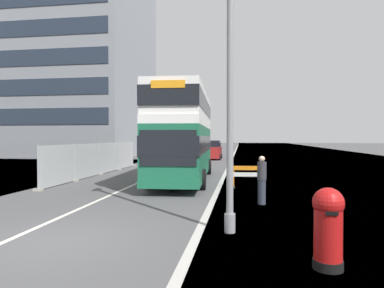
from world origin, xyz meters
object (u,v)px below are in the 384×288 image
Objects in this scene: lamppost_foreground at (230,63)px; roadworks_barrier at (249,174)px; car_receding_mid at (189,148)px; pedestrian_at_kerb at (262,180)px; car_oncoming_near at (213,150)px; red_pillar_postbox at (328,224)px; double_decker_bus at (184,134)px.

lamppost_foreground reaches higher than roadworks_barrier.
car_receding_mid is 2.39× the size of pedestrian_at_kerb.
pedestrian_at_kerb is (3.99, -25.14, -0.09)m from car_oncoming_near.
roadworks_barrier is (0.64, 7.77, -3.76)m from lamppost_foreground.
car_oncoming_near is at bearing 98.88° from red_pillar_postbox.
lamppost_foreground is 6.03× the size of red_pillar_postbox.
car_receding_mid is at bearing 104.44° from roadworks_barrier.
car_oncoming_near reaches higher than pedestrian_at_kerb.
car_oncoming_near reaches higher than red_pillar_postbox.
roadworks_barrier is 30.47m from car_receding_mid.
roadworks_barrier is 21.53m from car_oncoming_near.
double_decker_bus reaches higher than car_oncoming_near.
red_pillar_postbox is 0.94× the size of roadworks_barrier.
red_pillar_postbox is at bearing -82.58° from roadworks_barrier.
red_pillar_postbox is 0.36× the size of car_receding_mid.
pedestrian_at_kerb is at bearing -80.99° from car_oncoming_near.
lamppost_foreground reaches higher than car_oncoming_near.
red_pillar_postbox is 6.10m from pedestrian_at_kerb.
car_oncoming_near is (0.09, 18.59, -1.69)m from double_decker_bus.
pedestrian_at_kerb is at bearing 98.33° from red_pillar_postbox.
double_decker_bus is 2.53× the size of car_oncoming_near.
roadworks_barrier is 0.36× the size of car_oncoming_near.
lamppost_foreground reaches higher than car_receding_mid.
car_receding_mid is (-8.89, 39.45, 0.11)m from red_pillar_postbox.
lamppost_foreground reaches higher than pedestrian_at_kerb.
roadworks_barrier is at bearing 97.42° from red_pillar_postbox.
pedestrian_at_kerb is (4.07, -6.55, -1.78)m from double_decker_bus.
double_decker_bus is at bearing 106.18° from lamppost_foreground.
car_receding_mid is at bearing 98.34° from double_decker_bus.
red_pillar_postbox is 31.55m from car_oncoming_near.
lamppost_foreground is at bearing -105.20° from pedestrian_at_kerb.
double_decker_bus is at bearing 121.87° from pedestrian_at_kerb.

